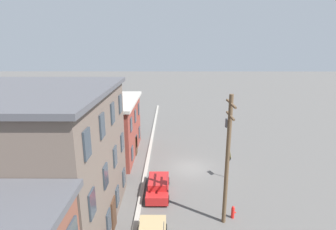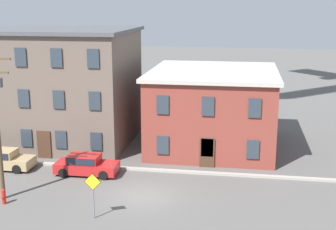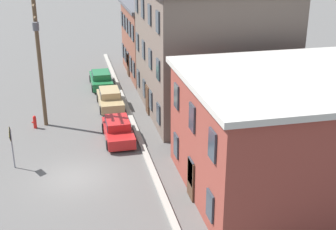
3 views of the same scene
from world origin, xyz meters
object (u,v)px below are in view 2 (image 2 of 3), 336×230
Objects in this scene: car_tan at (2,159)px; car_red at (86,164)px; fire_hydrant at (4,196)px; caution_sign at (93,188)px.

car_tan is 6.43m from car_red.
fire_hydrant is (-3.25, -5.62, -0.27)m from car_red.
caution_sign reaches higher than fire_hydrant.
car_red is 4.58× the size of fire_hydrant.
car_tan is 11.44m from caution_sign.
caution_sign reaches higher than car_red.
car_red is (6.42, -0.15, 0.00)m from car_tan.
car_red is 1.63× the size of caution_sign.
car_tan is at bearing 178.62° from car_red.
caution_sign is (2.74, -6.61, 1.07)m from car_red.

